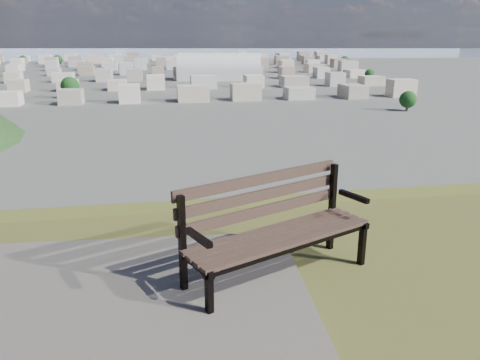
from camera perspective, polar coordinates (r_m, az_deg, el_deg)
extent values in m
cube|color=#463228|center=(3.87, 6.56, -7.63)|extent=(1.59, 0.77, 0.03)
cube|color=#463228|center=(3.95, 5.49, -7.07)|extent=(1.59, 0.77, 0.03)
cube|color=#463228|center=(4.03, 4.46, -6.53)|extent=(1.59, 0.77, 0.03)
cube|color=#463228|center=(4.11, 3.48, -6.01)|extent=(1.59, 0.77, 0.03)
cube|color=#463228|center=(4.11, 2.88, -3.73)|extent=(1.57, 0.73, 0.09)
cube|color=#463228|center=(4.08, 2.71, -1.83)|extent=(1.57, 0.73, 0.09)
cube|color=#463228|center=(4.06, 2.54, 0.09)|extent=(1.57, 0.73, 0.09)
cube|color=black|center=(3.54, -3.77, -13.95)|extent=(0.07, 0.07, 0.42)
cube|color=black|center=(3.75, -7.02, -8.22)|extent=(0.07, 0.07, 0.87)
cube|color=black|center=(3.59, -5.37, -10.17)|extent=(0.24, 0.45, 0.05)
cube|color=black|center=(3.45, -5.10, -6.99)|extent=(0.18, 0.33, 0.04)
cube|color=black|center=(4.48, 14.67, -7.48)|extent=(0.07, 0.07, 0.42)
cube|color=black|center=(4.64, 11.15, -3.29)|extent=(0.07, 0.07, 0.87)
cube|color=black|center=(4.52, 13.06, -4.63)|extent=(0.24, 0.45, 0.05)
cube|color=black|center=(4.41, 13.71, -1.96)|extent=(0.18, 0.33, 0.04)
cube|color=black|center=(3.88, 6.63, -8.25)|extent=(1.57, 0.73, 0.04)
cube|color=black|center=(4.14, 3.39, -6.51)|extent=(1.57, 0.73, 0.04)
cube|color=silver|center=(303.39, -2.50, 12.65)|extent=(54.69, 31.18, 5.72)
cylinder|color=white|center=(303.17, -2.50, 13.19)|extent=(54.69, 31.18, 21.74)
cube|color=beige|center=(210.95, -26.27, 9.08)|extent=(11.00, 11.00, 7.00)
cube|color=#A59B8D|center=(205.60, -19.77, 9.67)|extent=(11.00, 11.00, 7.00)
cube|color=beige|center=(202.95, -12.99, 10.15)|extent=(11.00, 11.00, 7.00)
cube|color=silver|center=(203.13, -6.11, 10.49)|extent=(11.00, 11.00, 7.00)
cube|color=#B9AC96|center=(206.12, 0.67, 10.68)|extent=(11.00, 11.00, 7.00)
cube|color=gray|center=(211.81, 7.18, 10.72)|extent=(11.00, 11.00, 7.00)
cube|color=silver|center=(219.98, 13.28, 10.64)|extent=(11.00, 11.00, 7.00)
cube|color=#B5AEA4|center=(230.37, 18.88, 10.47)|extent=(11.00, 11.00, 7.00)
cube|color=beige|center=(262.07, -25.90, 10.40)|extent=(11.00, 11.00, 7.00)
cube|color=silver|center=(256.66, -20.67, 10.90)|extent=(11.00, 11.00, 7.00)
cube|color=#B9AC96|center=(253.41, -15.24, 11.32)|extent=(11.00, 11.00, 7.00)
cube|color=gray|center=(252.42, -9.71, 11.65)|extent=(11.00, 11.00, 7.00)
cube|color=silver|center=(253.70, -4.17, 11.87)|extent=(11.00, 11.00, 7.00)
cube|color=#B5AEA4|center=(257.22, 1.28, 11.98)|extent=(11.00, 11.00, 7.00)
cube|color=beige|center=(262.90, 6.53, 11.99)|extent=(11.00, 11.00, 7.00)
cube|color=#A59B8D|center=(270.59, 11.52, 11.91)|extent=(11.00, 11.00, 7.00)
cube|color=beige|center=(280.14, 16.20, 11.75)|extent=(11.00, 11.00, 7.00)
cube|color=gray|center=(313.28, -25.66, 11.28)|extent=(11.00, 11.00, 7.00)
cube|color=silver|center=(307.84, -21.28, 11.71)|extent=(11.00, 11.00, 7.00)
cube|color=#B5AEA4|center=(304.19, -16.75, 12.09)|extent=(11.00, 11.00, 7.00)
cube|color=beige|center=(302.41, -12.13, 12.40)|extent=(11.00, 11.00, 7.00)
cube|color=#A59B8D|center=(302.53, -7.48, 12.63)|extent=(11.00, 11.00, 7.00)
cube|color=beige|center=(304.55, -2.86, 12.78)|extent=(11.00, 11.00, 7.00)
cube|color=silver|center=(308.42, 1.68, 12.85)|extent=(11.00, 11.00, 7.00)
cube|color=#B9AC96|center=(314.09, 6.09, 12.84)|extent=(11.00, 11.00, 7.00)
cube|color=gray|center=(321.46, 10.31, 12.77)|extent=(11.00, 11.00, 7.00)
cube|color=silver|center=(330.40, 14.33, 12.63)|extent=(11.00, 11.00, 7.00)
cube|color=#A59B8D|center=(364.56, -25.48, 11.91)|extent=(11.00, 11.00, 7.00)
cube|color=beige|center=(359.09, -21.71, 12.30)|extent=(11.00, 11.00, 7.00)
cube|color=silver|center=(355.16, -17.84, 12.64)|extent=(11.00, 11.00, 7.00)
cube|color=#B9AC96|center=(352.82, -13.88, 12.93)|extent=(11.00, 11.00, 7.00)
cube|color=gray|center=(352.10, -9.88, 13.16)|extent=(11.00, 11.00, 7.00)
cube|color=silver|center=(353.02, -5.88, 13.33)|extent=(11.00, 11.00, 7.00)
cube|color=#B5AEA4|center=(355.56, -1.92, 13.43)|extent=(11.00, 11.00, 7.00)
cube|color=beige|center=(359.69, 1.98, 13.47)|extent=(11.00, 11.00, 7.00)
cube|color=#A59B8D|center=(365.35, 5.77, 13.46)|extent=(11.00, 11.00, 7.00)
cube|color=beige|center=(372.48, 9.43, 13.39)|extent=(11.00, 11.00, 7.00)
cube|color=silver|center=(380.98, 12.94, 13.27)|extent=(11.00, 11.00, 7.00)
cube|color=silver|center=(415.87, -25.34, 12.39)|extent=(11.00, 11.00, 7.00)
cube|color=#B5AEA4|center=(410.38, -22.04, 12.74)|extent=(11.00, 11.00, 7.00)
cube|color=beige|center=(406.23, -18.65, 13.04)|extent=(11.00, 11.00, 7.00)
cube|color=#A59B8D|center=(403.48, -15.19, 13.31)|extent=(11.00, 11.00, 7.00)
cube|color=beige|center=(402.14, -11.70, 13.54)|extent=(11.00, 11.00, 7.00)
cube|color=silver|center=(402.23, -8.18, 13.71)|extent=(11.00, 11.00, 7.00)
cube|color=#B9AC96|center=(403.75, -4.68, 13.84)|extent=(11.00, 11.00, 7.00)
cube|color=gray|center=(406.68, -1.21, 13.91)|extent=(11.00, 11.00, 7.00)
cube|color=silver|center=(410.99, 2.20, 13.94)|extent=(11.00, 11.00, 7.00)
cube|color=#B5AEA4|center=(416.65, 5.53, 13.92)|extent=(11.00, 11.00, 7.00)
cube|color=beige|center=(423.59, 8.75, 13.86)|extent=(11.00, 11.00, 7.00)
cube|color=#A59B8D|center=(431.76, 11.87, 13.76)|extent=(11.00, 11.00, 7.00)
cube|color=#B9AC96|center=(467.20, -25.23, 12.77)|extent=(11.00, 11.00, 7.00)
cube|color=gray|center=(461.70, -22.29, 13.08)|extent=(11.00, 11.00, 7.00)
cube|color=silver|center=(457.39, -19.28, 13.36)|extent=(11.00, 11.00, 7.00)
cube|color=#B5AEA4|center=(454.31, -16.22, 13.61)|extent=(11.00, 11.00, 7.00)
cube|color=beige|center=(452.48, -13.11, 13.82)|extent=(11.00, 11.00, 7.00)
cube|color=#A59B8D|center=(451.93, -9.98, 14.00)|extent=(11.00, 11.00, 7.00)
cube|color=beige|center=(452.64, -6.85, 14.14)|extent=(11.00, 11.00, 7.00)
cube|color=silver|center=(454.63, -3.74, 14.23)|extent=(11.00, 11.00, 7.00)
cube|color=#B9AC96|center=(457.86, -0.66, 14.29)|extent=(11.00, 11.00, 7.00)
cube|color=gray|center=(462.32, 2.37, 14.30)|extent=(11.00, 11.00, 7.00)
cube|color=silver|center=(467.97, 5.34, 14.28)|extent=(11.00, 11.00, 7.00)
cube|color=#B5AEA4|center=(474.77, 8.22, 14.23)|extent=(11.00, 11.00, 7.00)
cube|color=beige|center=(482.67, 11.02, 14.14)|extent=(11.00, 11.00, 7.00)
cube|color=silver|center=(518.55, -25.15, 13.06)|extent=(11.00, 11.00, 7.00)
cube|color=#B9AC96|center=(513.04, -22.50, 13.35)|extent=(11.00, 11.00, 7.00)
cube|color=gray|center=(508.60, -19.79, 13.61)|extent=(11.00, 11.00, 7.00)
cube|color=silver|center=(505.26, -17.04, 13.84)|extent=(11.00, 11.00, 7.00)
cube|color=#B5AEA4|center=(503.05, -14.25, 14.05)|extent=(11.00, 11.00, 7.00)
cube|color=beige|center=(501.97, -11.43, 14.22)|extent=(11.00, 11.00, 7.00)
cube|color=#A59B8D|center=(502.05, -8.61, 14.36)|extent=(11.00, 11.00, 7.00)
cube|color=beige|center=(503.26, -5.79, 14.47)|extent=(11.00, 11.00, 7.00)
cube|color=silver|center=(505.62, -2.99, 14.55)|extent=(11.00, 11.00, 7.00)
cube|color=#B9AC96|center=(509.10, -0.22, 14.59)|extent=(11.00, 11.00, 7.00)
cube|color=gray|center=(513.67, 2.51, 14.59)|extent=(11.00, 11.00, 7.00)
cube|color=silver|center=(519.32, 5.18, 14.57)|extent=(11.00, 11.00, 7.00)
cube|color=#B5AEA4|center=(526.00, 7.80, 14.52)|extent=(11.00, 11.00, 7.00)
cube|color=beige|center=(533.68, 10.33, 14.44)|extent=(11.00, 11.00, 7.00)
cube|color=silver|center=(569.91, -25.08, 13.31)|extent=(11.00, 11.00, 7.00)
cube|color=#B9AC96|center=(564.39, -22.67, 13.57)|extent=(11.00, 11.00, 7.00)
cube|color=gray|center=(559.85, -20.21, 13.81)|extent=(11.00, 11.00, 7.00)
cube|color=silver|center=(556.30, -17.71, 14.03)|extent=(11.00, 11.00, 7.00)
cube|color=#B5AEA4|center=(553.77, -15.17, 14.23)|extent=(11.00, 11.00, 7.00)
cube|color=beige|center=(552.27, -12.62, 14.40)|extent=(11.00, 11.00, 7.00)
cube|color=#A59B8D|center=(551.82, -10.05, 14.54)|extent=(11.00, 11.00, 7.00)
cube|color=beige|center=(552.40, -7.48, 14.65)|extent=(11.00, 11.00, 7.00)
cube|color=silver|center=(554.03, -4.92, 14.74)|extent=(11.00, 11.00, 7.00)
cube|color=#B9AC96|center=(556.69, -2.37, 14.80)|extent=(11.00, 11.00, 7.00)
cube|color=gray|center=(560.36, 0.14, 14.83)|extent=(11.00, 11.00, 7.00)
cube|color=silver|center=(565.03, 2.62, 14.83)|extent=(11.00, 11.00, 7.00)
cube|color=#B5AEA4|center=(570.68, 5.06, 14.81)|extent=(11.00, 11.00, 7.00)
cube|color=beige|center=(577.26, 7.44, 14.76)|extent=(11.00, 11.00, 7.00)
cube|color=#A59B8D|center=(584.76, 9.77, 14.69)|extent=(11.00, 11.00, 7.00)
cylinder|color=#2E2417|center=(187.27, 19.69, 8.27)|extent=(0.80, 0.80, 2.10)
sphere|color=#153613|center=(186.86, 19.79, 9.22)|extent=(6.30, 6.30, 6.30)
cylinder|color=#2E2417|center=(226.10, -19.92, 9.70)|extent=(0.80, 0.80, 2.70)
sphere|color=#153613|center=(225.67, -20.03, 10.72)|extent=(8.10, 8.10, 8.10)
cylinder|color=#2E2417|center=(311.62, 15.45, 11.84)|extent=(0.80, 0.80, 1.95)
sphere|color=#153613|center=(311.39, 15.49, 12.37)|extent=(5.85, 5.85, 5.85)
cylinder|color=#2E2417|center=(406.82, -1.21, 13.58)|extent=(0.80, 0.80, 2.25)
sphere|color=#153613|center=(406.62, -1.21, 14.06)|extent=(6.75, 6.75, 6.75)
cylinder|color=#2E2417|center=(470.42, -21.29, 12.98)|extent=(0.80, 0.80, 2.85)
sphere|color=#153613|center=(470.21, -21.34, 13.50)|extent=(8.55, 8.55, 8.55)
cylinder|color=#2E2417|center=(518.16, -24.90, 12.84)|extent=(0.80, 0.80, 2.40)
sphere|color=#153613|center=(517.99, -24.95, 13.23)|extent=(7.20, 7.20, 7.20)
cylinder|color=#2E2417|center=(305.27, -2.09, 12.34)|extent=(0.80, 0.80, 2.10)
sphere|color=#153613|center=(305.01, -2.09, 12.93)|extent=(6.30, 6.30, 6.30)
cylinder|color=#2E2417|center=(455.61, 12.60, 13.60)|extent=(0.80, 0.80, 2.55)
sphere|color=#153613|center=(455.41, 12.63, 14.08)|extent=(7.65, 7.65, 7.65)
cube|color=#90A0B7|center=(901.72, -10.15, 15.26)|extent=(2400.00, 700.00, 0.12)
cube|color=#979EBB|center=(1399.54, -3.84, 17.01)|extent=(700.00, 220.00, 45.00)
cube|color=#979EBB|center=(1572.62, 15.25, 16.77)|extent=(500.00, 220.00, 60.00)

